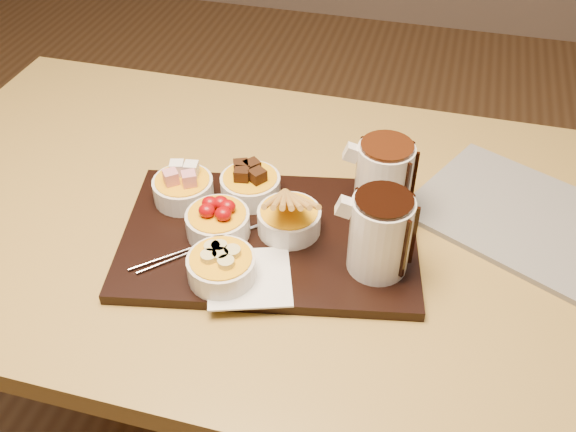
% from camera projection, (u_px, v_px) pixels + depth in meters
% --- Properties ---
extents(dining_table, '(1.20, 0.80, 0.75)m').
position_uv_depth(dining_table, '(229.00, 248.00, 1.15)').
color(dining_table, '#A4853D').
rests_on(dining_table, ground).
extents(serving_board, '(0.51, 0.38, 0.02)m').
position_uv_depth(serving_board, '(270.00, 237.00, 1.01)').
color(serving_board, black).
rests_on(serving_board, dining_table).
extents(napkin, '(0.15, 0.15, 0.00)m').
position_uv_depth(napkin, '(250.00, 278.00, 0.93)').
color(napkin, white).
rests_on(napkin, serving_board).
extents(bowl_marshmallows, '(0.10, 0.10, 0.04)m').
position_uv_depth(bowl_marshmallows, '(183.00, 190.00, 1.06)').
color(bowl_marshmallows, silver).
rests_on(bowl_marshmallows, serving_board).
extents(bowl_cake, '(0.10, 0.10, 0.04)m').
position_uv_depth(bowl_cake, '(250.00, 187.00, 1.07)').
color(bowl_cake, silver).
rests_on(bowl_cake, serving_board).
extents(bowl_strawberries, '(0.10, 0.10, 0.04)m').
position_uv_depth(bowl_strawberries, '(218.00, 224.00, 1.00)').
color(bowl_strawberries, silver).
rests_on(bowl_strawberries, serving_board).
extents(bowl_biscotti, '(0.10, 0.10, 0.04)m').
position_uv_depth(bowl_biscotti, '(289.00, 221.00, 1.00)').
color(bowl_biscotti, silver).
rests_on(bowl_biscotti, serving_board).
extents(bowl_bananas, '(0.10, 0.10, 0.04)m').
position_uv_depth(bowl_bananas, '(222.00, 268.00, 0.92)').
color(bowl_bananas, silver).
rests_on(bowl_bananas, serving_board).
extents(pitcher_dark_chocolate, '(0.10, 0.10, 0.12)m').
position_uv_depth(pitcher_dark_chocolate, '(380.00, 235.00, 0.91)').
color(pitcher_dark_chocolate, silver).
rests_on(pitcher_dark_chocolate, serving_board).
extents(pitcher_milk_chocolate, '(0.10, 0.10, 0.12)m').
position_uv_depth(pitcher_milk_chocolate, '(383.00, 180.00, 1.01)').
color(pitcher_milk_chocolate, silver).
rests_on(pitcher_milk_chocolate, serving_board).
extents(fondue_skewers, '(0.20, 0.21, 0.01)m').
position_uv_depth(fondue_skewers, '(210.00, 241.00, 0.99)').
color(fondue_skewers, silver).
rests_on(fondue_skewers, serving_board).
extents(newspaper, '(0.40, 0.37, 0.01)m').
position_uv_depth(newspaper, '(519.00, 215.00, 1.06)').
color(newspaper, beige).
rests_on(newspaper, dining_table).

